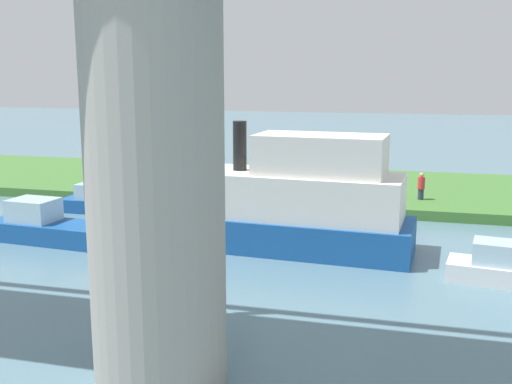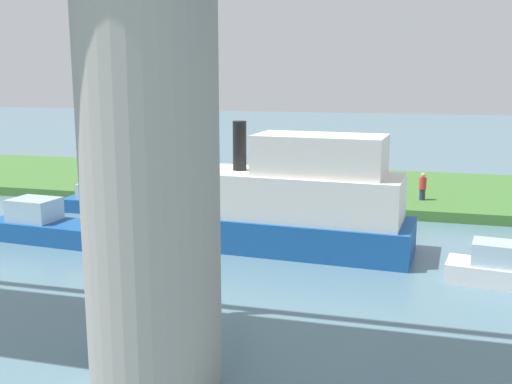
# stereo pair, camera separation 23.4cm
# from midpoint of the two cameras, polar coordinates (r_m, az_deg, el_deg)

# --- Properties ---
(ground_plane) EXTENTS (160.00, 160.00, 0.00)m
(ground_plane) POSITION_cam_midpoint_polar(r_m,az_deg,el_deg) (29.86, 5.07, -2.11)
(ground_plane) COLOR slate
(grassy_bank) EXTENTS (80.00, 12.00, 0.50)m
(grassy_bank) POSITION_cam_midpoint_polar(r_m,az_deg,el_deg) (35.61, 6.82, 0.41)
(grassy_bank) COLOR #427533
(grassy_bank) RESTS_ON ground
(bridge_pylon) EXTENTS (2.98, 2.98, 10.71)m
(bridge_pylon) POSITION_cam_midpoint_polar(r_m,az_deg,el_deg) (13.01, -9.51, 4.61)
(bridge_pylon) COLOR #9E998E
(bridge_pylon) RESTS_ON ground
(person_on_bank) EXTENTS (0.39, 0.39, 1.39)m
(person_on_bank) POSITION_cam_midpoint_polar(r_m,az_deg,el_deg) (31.77, 15.62, 0.53)
(person_on_bank) COLOR #2D334C
(person_on_bank) RESTS_ON grassy_bank
(mooring_post) EXTENTS (0.20, 0.20, 0.79)m
(mooring_post) POSITION_cam_midpoint_polar(r_m,az_deg,el_deg) (33.89, -10.28, 0.87)
(mooring_post) COLOR brown
(mooring_post) RESTS_ON grassy_bank
(motorboat_red) EXTENTS (9.91, 3.84, 4.97)m
(motorboat_red) POSITION_cam_midpoint_polar(r_m,az_deg,el_deg) (23.58, 3.98, -1.06)
(motorboat_red) COLOR #195199
(motorboat_red) RESTS_ON ground
(riverboat_paddlewheel) EXTENTS (5.29, 2.23, 1.72)m
(riverboat_paddlewheel) POSITION_cam_midpoint_polar(r_m,az_deg,el_deg) (26.50, -18.94, -3.01)
(riverboat_paddlewheel) COLOR #195199
(riverboat_paddlewheel) RESTS_ON ground
(houseboat_blue) EXTENTS (4.28, 1.57, 1.42)m
(houseboat_blue) POSITION_cam_midpoint_polar(r_m,az_deg,el_deg) (31.19, -13.97, -0.88)
(houseboat_blue) COLOR #195199
(houseboat_blue) RESTS_ON ground
(pontoon_yellow) EXTENTS (4.34, 2.05, 1.39)m
(pontoon_yellow) POSITION_cam_midpoint_polar(r_m,az_deg,el_deg) (21.57, 23.01, -6.79)
(pontoon_yellow) COLOR white
(pontoon_yellow) RESTS_ON ground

